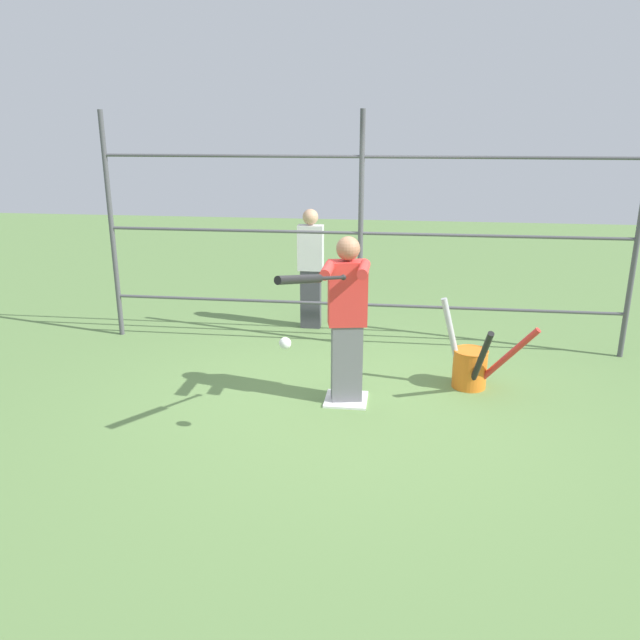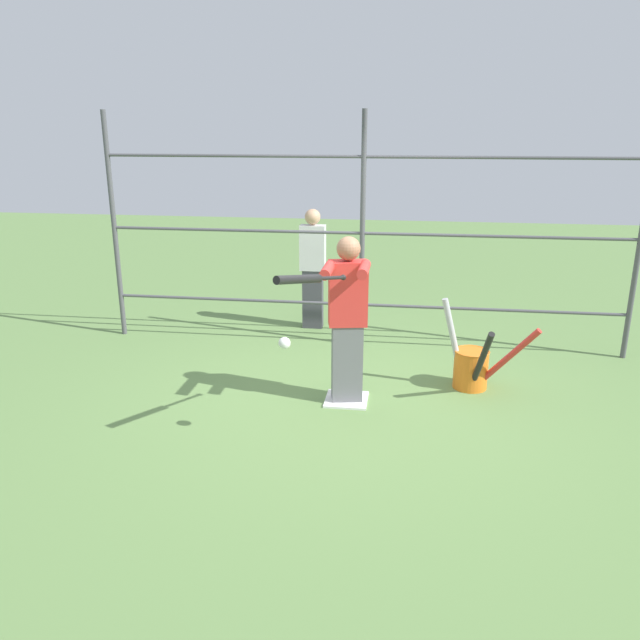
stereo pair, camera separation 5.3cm
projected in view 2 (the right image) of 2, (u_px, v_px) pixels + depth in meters
ground_plane at (346, 400)px, 5.95m from camera, size 24.00×24.00×0.00m
home_plate at (346, 399)px, 5.95m from camera, size 0.40×0.40×0.02m
fence_backstop at (362, 233)px, 7.06m from camera, size 6.02×0.06×2.69m
batter at (347, 316)px, 5.68m from camera, size 0.40×0.58×1.58m
baseball_bat_swinging at (305, 279)px, 4.69m from camera, size 0.45×0.86×0.21m
softball_in_flight at (284, 343)px, 4.88m from camera, size 0.10×0.10×0.10m
bat_bucket at (472, 366)px, 6.16m from camera, size 0.91×0.74×0.92m
bystander_behind_fence at (313, 267)px, 7.90m from camera, size 0.32×0.20×1.53m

